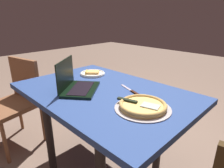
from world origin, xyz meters
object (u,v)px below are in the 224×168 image
(laptop, at_px, (76,84))
(table_knife, at_px, (132,91))
(dining_table, at_px, (103,102))
(pizza_tray, at_px, (143,106))
(pizza_plate, at_px, (92,73))
(chair_near, at_px, (16,97))

(laptop, bearing_deg, table_knife, -138.29)
(dining_table, xyz_separation_m, laptop, (0.14, 0.14, 0.14))
(pizza_tray, bearing_deg, pizza_plate, -17.03)
(laptop, xyz_separation_m, pizza_plate, (0.22, -0.33, -0.03))
(pizza_tray, distance_m, chair_near, 1.40)
(pizza_tray, bearing_deg, chair_near, 12.00)
(pizza_tray, bearing_deg, laptop, 11.41)
(laptop, bearing_deg, dining_table, -134.88)
(dining_table, xyz_separation_m, table_knife, (-0.16, -0.13, 0.10))
(dining_table, bearing_deg, pizza_plate, -28.23)
(laptop, distance_m, pizza_plate, 0.40)
(chair_near, bearing_deg, dining_table, -161.53)
(dining_table, distance_m, pizza_tray, 0.40)
(dining_table, height_order, pizza_plate, pizza_plate)
(table_knife, bearing_deg, pizza_tray, 143.00)
(pizza_tray, distance_m, table_knife, 0.28)
(chair_near, bearing_deg, pizza_plate, -139.35)
(laptop, height_order, pizza_tray, laptop)
(laptop, bearing_deg, pizza_tray, -168.59)
(pizza_tray, bearing_deg, table_knife, -37.00)
(pizza_plate, xyz_separation_m, table_knife, (-0.52, 0.06, -0.01))
(pizza_plate, relative_size, table_knife, 0.95)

